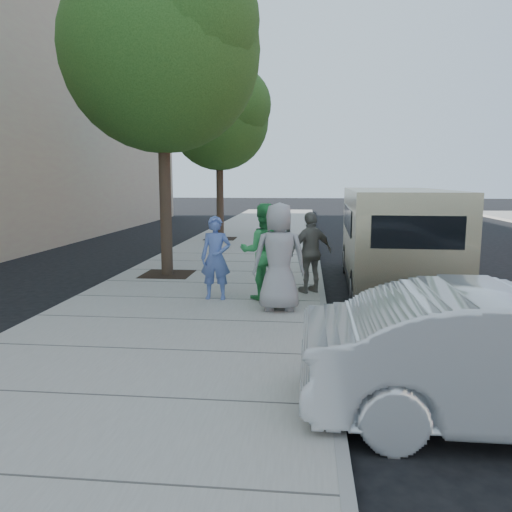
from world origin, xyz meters
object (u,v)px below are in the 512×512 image
Objects in this scene: person_green_shirt at (263,252)px; person_striped_polo at (311,252)px; tree_near at (163,44)px; parking_meter at (265,250)px; tree_far at (220,116)px; van at (394,237)px; person_gray_shirt at (279,257)px; person_officer at (216,258)px.

person_green_shirt is 1.14m from person_striped_polo.
parking_meter is at bearing -39.91° from tree_near.
tree_far is at bearing 90.00° from tree_near.
tree_far is 10.29m from van.
person_striped_polo is (0.90, 0.50, -0.10)m from parking_meter.
tree_far is 3.49× the size of person_green_shirt.
tree_far is 10.76m from parking_meter.
tree_near is 5.95m from person_striped_polo.
person_gray_shirt reaches higher than person_striped_polo.
van is 3.20× the size of person_gray_shirt.
tree_near is 5.56m from parking_meter.
van reaches higher than person_green_shirt.
person_officer is at bearing -37.63° from person_gray_shirt.
person_gray_shirt is at bearing -47.37° from tree_near.
person_green_shirt is at bearing -143.87° from van.
van is 4.21m from person_officer.
person_gray_shirt is at bearing -62.98° from parking_meter.
tree_near is 6.88m from van.
tree_near reaches higher than tree_far.
van is at bearing -4.37° from tree_near.
parking_meter is 0.67× the size of person_gray_shirt.
person_gray_shirt is at bearing -74.96° from tree_far.
person_gray_shirt is (0.35, -0.84, 0.03)m from person_green_shirt.
tree_far is 10.89m from person_green_shirt.
parking_meter is (2.55, -2.13, -4.46)m from tree_near.
person_green_shirt is at bearing -89.22° from parking_meter.
tree_far is 4.01× the size of person_officer.
van is (5.31, -8.01, -3.69)m from tree_far.
tree_near is 5.43m from person_officer.
van is (2.76, 1.73, 0.10)m from parking_meter.
person_striped_polo is (0.92, 0.66, -0.10)m from person_green_shirt.
person_officer is (1.62, -2.41, -4.59)m from tree_near.
van is 3.36m from person_green_shirt.
parking_meter is at bearing -75.31° from tree_far.
person_officer is 1.47m from person_gray_shirt.
parking_meter is 0.16m from person_green_shirt.
tree_near reaches higher than person_green_shirt.
tree_far is 10.60m from person_striped_polo.
person_green_shirt reaches higher than person_striped_polo.
tree_far reaches higher than van.
tree_far is 3.38× the size of person_gray_shirt.
van is 3.30× the size of person_green_shirt.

